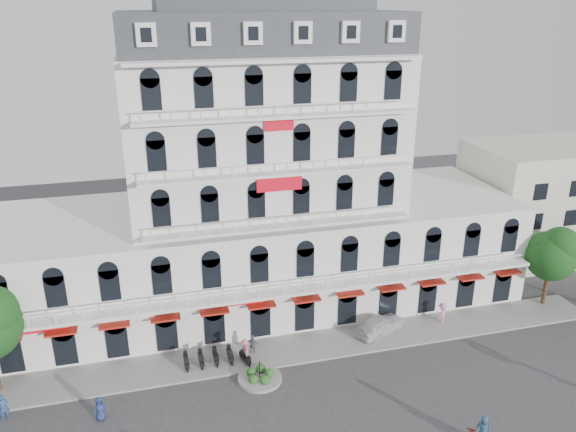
% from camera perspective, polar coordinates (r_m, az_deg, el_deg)
% --- Properties ---
extents(ground, '(120.00, 120.00, 0.00)m').
position_cam_1_polar(ground, '(38.58, 3.81, -20.81)').
color(ground, '#38383A').
rests_on(ground, ground).
extents(sidewalk, '(53.00, 4.00, 0.16)m').
position_cam_1_polar(sidewalk, '(45.31, 0.12, -13.41)').
color(sidewalk, gray).
rests_on(sidewalk, ground).
extents(main_building, '(45.00, 15.00, 25.80)m').
position_cam_1_polar(main_building, '(48.74, -2.61, 2.15)').
color(main_building, silver).
rests_on(main_building, ground).
extents(flank_building_east, '(14.00, 10.00, 12.00)m').
position_cam_1_polar(flank_building_east, '(64.66, 23.98, 1.40)').
color(flank_building_east, beige).
rests_on(flank_building_east, ground).
extents(traffic_island, '(3.20, 3.20, 1.60)m').
position_cam_1_polar(traffic_island, '(42.28, -2.88, -16.01)').
color(traffic_island, gray).
rests_on(traffic_island, ground).
extents(parked_scooter_row, '(4.40, 1.80, 1.10)m').
position_cam_1_polar(parked_scooter_row, '(44.28, -8.05, -14.70)').
color(parked_scooter_row, black).
rests_on(parked_scooter_row, ground).
extents(tree_east_inner, '(4.40, 4.37, 7.57)m').
position_cam_1_polar(tree_east_inner, '(54.15, 25.28, -3.36)').
color(tree_east_inner, '#382314').
rests_on(tree_east_inner, ground).
extents(parked_car, '(5.04, 3.61, 1.59)m').
position_cam_1_polar(parked_car, '(47.63, 9.35, -10.82)').
color(parked_car, silver).
rests_on(parked_car, ground).
extents(rider_east, '(1.40, 1.21, 2.30)m').
position_cam_1_polar(rider_east, '(38.50, 19.20, -19.96)').
color(rider_east, maroon).
rests_on(rider_east, ground).
extents(rider_center, '(0.85, 1.68, 2.14)m').
position_cam_1_polar(rider_center, '(43.39, -4.41, -13.54)').
color(rider_center, black).
rests_on(rider_center, ground).
extents(pedestrian_left, '(0.97, 0.78, 1.73)m').
position_cam_1_polar(pedestrian_left, '(40.52, -18.58, -18.08)').
color(pedestrian_left, navy).
rests_on(pedestrian_left, ground).
extents(pedestrian_mid, '(1.07, 0.92, 1.72)m').
position_cam_1_polar(pedestrian_mid, '(44.51, -3.58, -12.96)').
color(pedestrian_mid, slate).
rests_on(pedestrian_mid, ground).
extents(pedestrian_right, '(1.43, 1.33, 1.93)m').
position_cam_1_polar(pedestrian_right, '(49.91, 15.40, -9.53)').
color(pedestrian_right, pink).
rests_on(pedestrian_right, ground).
extents(pedestrian_far, '(0.82, 0.71, 1.90)m').
position_cam_1_polar(pedestrian_far, '(42.80, -26.92, -16.96)').
color(pedestrian_far, navy).
rests_on(pedestrian_far, ground).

